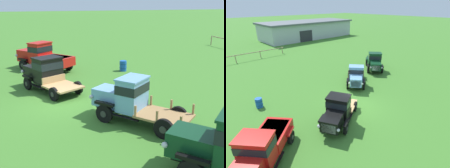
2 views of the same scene
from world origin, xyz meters
TOP-DOWN VIEW (x-y plane):
  - ground_plane at (0.00, 0.00)m, footprint 240.00×240.00m
  - farm_shed at (15.92, 30.31)m, footprint 22.54×9.31m
  - vintage_truck_foreground_near at (-7.84, -0.53)m, footprint 4.74×4.49m
  - vintage_truck_second_in_line at (-2.59, -0.58)m, footprint 4.73×3.57m
  - vintage_truck_midrow_center at (3.13, 2.79)m, footprint 4.43×4.13m
  - vintage_truck_far_side at (8.51, 4.45)m, footprint 4.44×4.22m
  - oil_drum_beside_row at (-5.81, 5.38)m, footprint 0.57×0.57m

SIDE VIEW (x-z plane):
  - ground_plane at x=0.00m, z-range 0.00..0.00m
  - oil_drum_beside_row at x=-5.81m, z-range 0.00..0.80m
  - vintage_truck_foreground_near at x=-7.84m, z-range -0.02..2.14m
  - vintage_truck_midrow_center at x=3.13m, z-range 0.02..2.10m
  - vintage_truck_second_in_line at x=-2.59m, z-range 0.03..2.10m
  - vintage_truck_far_side at x=8.51m, z-range -0.01..2.23m
  - farm_shed at x=15.92m, z-range 0.02..3.99m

